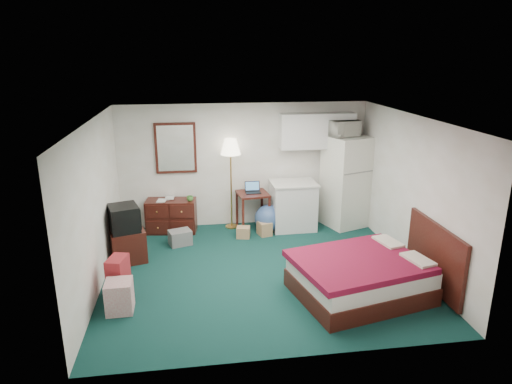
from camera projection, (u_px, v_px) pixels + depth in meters
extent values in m
cube|color=#124341|center=(261.00, 271.00, 7.50)|extent=(5.00, 4.50, 0.01)
cube|color=beige|center=(261.00, 119.00, 6.77)|extent=(5.00, 4.50, 0.01)
cube|color=beige|center=(244.00, 165.00, 9.26)|extent=(5.00, 0.01, 2.50)
cube|color=beige|center=(293.00, 261.00, 5.01)|extent=(5.00, 0.01, 2.50)
cube|color=beige|center=(96.00, 206.00, 6.79)|extent=(0.01, 4.50, 2.50)
cube|color=beige|center=(411.00, 192.00, 7.48)|extent=(0.01, 4.50, 2.50)
sphere|color=#345085|center=(268.00, 218.00, 9.11)|extent=(0.64, 0.64, 0.54)
imported|color=silver|center=(344.00, 126.00, 8.95)|extent=(0.66, 0.50, 0.39)
imported|color=#A27543|center=(157.00, 195.00, 8.88)|extent=(0.17, 0.05, 0.24)
imported|color=#A27543|center=(165.00, 193.00, 9.02)|extent=(0.18, 0.03, 0.24)
imported|color=#478938|center=(190.00, 198.00, 8.90)|extent=(0.15, 0.12, 0.13)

